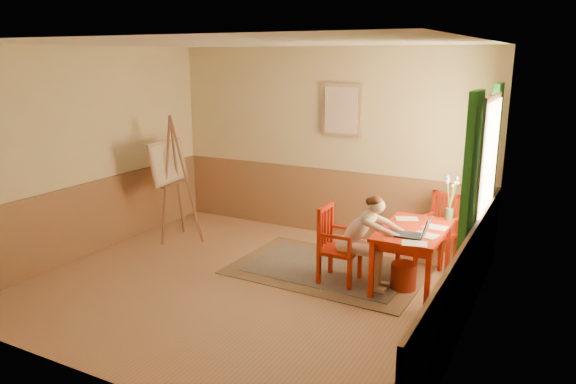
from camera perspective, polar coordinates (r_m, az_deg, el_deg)
The scene contains 14 objects.
room at distance 6.15m, azimuth -4.46°, elevation 2.32°, with size 5.04×4.54×2.84m.
wainscot at distance 7.04m, azimuth -0.86°, elevation -3.67°, with size 5.00×4.50×1.00m.
window at distance 6.37m, azimuth 19.96°, elevation 1.41°, with size 0.12×2.01×2.20m.
wall_portrait at distance 7.90m, azimuth 5.67°, elevation 8.61°, with size 0.60×0.05×0.76m.
rug at distance 6.98m, azimuth 4.26°, elevation -8.17°, with size 2.44×1.66×0.02m.
table at distance 6.45m, azimuth 13.12°, elevation -4.53°, with size 0.74×1.21×0.72m.
chair_left at distance 6.49m, azimuth 5.15°, elevation -5.57°, with size 0.44×0.43×0.95m.
chair_back at distance 7.33m, azimuth 15.72°, elevation -3.80°, with size 0.52×0.53×0.93m.
figure at distance 6.34m, azimuth 7.97°, elevation -4.71°, with size 0.83×0.36×1.13m.
laptop at distance 6.12m, azimuth 13.21°, elevation -4.20°, with size 0.40×0.25×0.24m.
papers at distance 6.36m, azimuth 13.86°, elevation -3.98°, with size 0.69×1.11×0.00m.
vase at distance 6.81m, azimuth 16.77°, elevation -0.80°, with size 0.19×0.27×0.54m.
wastebasket at distance 6.51m, azimuth 12.13°, elevation -8.73°, with size 0.30×0.30×0.32m, color #A22E17.
easel at distance 8.02m, azimuth -12.35°, elevation 2.62°, with size 0.66×0.83×1.85m.
Camera 1 is at (3.23, -5.08, 2.67)m, focal length 33.57 mm.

